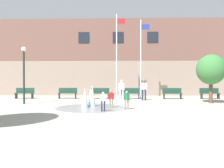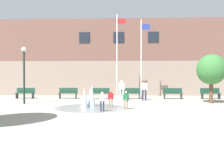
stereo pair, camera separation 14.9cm
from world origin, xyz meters
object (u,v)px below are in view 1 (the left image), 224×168
park_bench_under_left_flagpole (100,93)px  street_tree_near_building (211,70)px  park_bench_left_of_flagpoles (68,93)px  flagpole_right (141,56)px  park_bench_under_right_flagpole (130,93)px  adult_watching (144,88)px  park_bench_far_right (210,93)px  park_bench_near_trashcan (172,93)px  adult_near_bench (122,88)px  child_in_fountain (127,99)px  flagpole_left (117,53)px  lamp_post_left_lane (24,66)px  child_running (103,100)px  park_bench_far_left (25,93)px  child_with_pink_shirt (111,98)px

park_bench_under_left_flagpole → street_tree_near_building: street_tree_near_building is taller
park_bench_left_of_flagpoles → flagpole_right: flagpole_right is taller
park_bench_under_right_flagpole → adult_watching: adult_watching is taller
adult_watching → park_bench_left_of_flagpoles: bearing=129.3°
park_bench_far_right → flagpole_right: flagpole_right is taller
park_bench_near_trashcan → flagpole_right: flagpole_right is taller
adult_near_bench → street_tree_near_building: street_tree_near_building is taller
street_tree_near_building → child_in_fountain: bearing=-149.9°
adult_watching → adult_near_bench: (-1.74, 0.19, 0.00)m
flagpole_left → lamp_post_left_lane: 7.96m
child_running → lamp_post_left_lane: 6.63m
flagpole_left → flagpole_right: bearing=0.0°
adult_near_bench → flagpole_left: (-0.37, 1.85, 2.98)m
child_running → flagpole_right: size_ratio=0.14×
park_bench_left_of_flagpoles → street_tree_near_building: 11.39m
flagpole_right → park_bench_far_right: bearing=-4.8°
flagpole_right → adult_near_bench: bearing=-133.1°
park_bench_left_of_flagpoles → child_running: child_running is taller
park_bench_left_of_flagpoles → child_in_fountain: (4.78, -6.93, 0.10)m
park_bench_far_left → adult_watching: adult_watching is taller
adult_watching → park_bench_far_right: bearing=-21.5°
park_bench_far_left → park_bench_far_right: bearing=0.3°
child_running → park_bench_under_right_flagpole: bearing=-28.5°
flagpole_right → street_tree_near_building: flagpole_right is taller
park_bench_left_of_flagpoles → park_bench_far_right: same height
park_bench_under_left_flagpole → park_bench_far_right: (9.28, 0.18, 0.00)m
child_running → park_bench_far_left: bearing=28.6°
flagpole_right → lamp_post_left_lane: size_ratio=1.81×
child_running → adult_near_bench: bearing=-24.5°
lamp_post_left_lane → flagpole_left: bearing=38.7°
park_bench_under_left_flagpole → lamp_post_left_lane: (-4.66, -4.23, 1.99)m
child_in_fountain → child_running: bearing=-88.8°
adult_near_bench → park_bench_far_right: bearing=-172.1°
flagpole_left → child_with_pink_shirt: bearing=-92.6°
park_bench_under_left_flagpole → park_bench_under_right_flagpole: (2.59, 0.07, 0.00)m
flagpole_right → park_bench_near_trashcan: bearing=-14.7°
park_bench_under_left_flagpole → park_bench_far_right: size_ratio=1.00×
flagpole_left → street_tree_near_building: (6.45, -3.98, -1.63)m
child_with_pink_shirt → lamp_post_left_lane: size_ratio=0.26×
park_bench_near_trashcan → adult_near_bench: (-4.28, -1.19, 0.45)m
child_in_fountain → child_with_pink_shirt: bearing=-160.1°
park_bench_far_right → adult_watching: (-5.72, -1.56, 0.45)m
child_with_pink_shirt → lamp_post_left_lane: (-5.80, 1.84, 1.89)m
park_bench_near_trashcan → park_bench_left_of_flagpoles: bearing=178.7°
park_bench_far_left → adult_watching: (10.04, -1.46, 0.45)m
park_bench_under_right_flagpole → flagpole_right: (0.96, 0.60, 3.17)m
lamp_post_left_lane → child_in_fountain: bearing=-20.7°
park_bench_near_trashcan → street_tree_near_building: 4.18m
park_bench_far_left → adult_near_bench: adult_near_bench is taller
park_bench_under_left_flagpole → flagpole_left: bearing=24.6°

